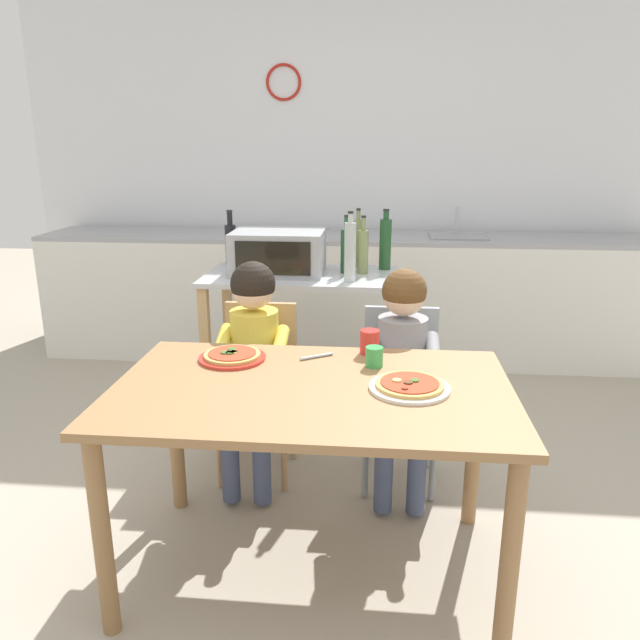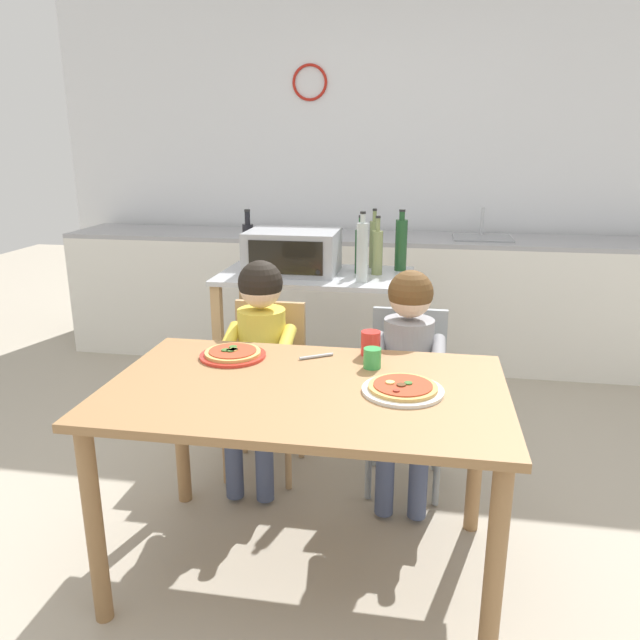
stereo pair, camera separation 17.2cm
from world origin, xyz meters
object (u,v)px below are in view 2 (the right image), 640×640
at_px(bottle_slim_sauce, 360,251).
at_px(drinking_cup_green, 372,358).
at_px(dining_table, 306,412).
at_px(child_in_grey_shirt, 408,357).
at_px(bottle_brown_beer, 374,243).
at_px(pizza_plate_white, 403,389).
at_px(toaster_oven, 293,252).
at_px(bottle_squat_spirits, 377,251).
at_px(dining_chair_right, 407,385).
at_px(bottle_clear_vinegar, 362,252).
at_px(child_in_yellow_shirt, 259,343).
at_px(dining_chair_left, 266,375).
at_px(bottle_tall_green_wine, 248,241).
at_px(bottle_dark_olive_oil, 401,244).
at_px(drinking_cup_red, 371,343).
at_px(pizza_plate_red_rimmed, 233,354).
at_px(serving_spoon, 316,356).
at_px(kitchen_island_cart, 316,325).

height_order(bottle_slim_sauce, drinking_cup_green, bottle_slim_sauce).
xyz_separation_m(dining_table, child_in_grey_shirt, (0.33, 0.59, 0.02)).
distance_m(bottle_brown_beer, pizza_plate_white, 1.54).
bearing_deg(toaster_oven, bottle_squat_spirits, 3.43).
xyz_separation_m(dining_chair_right, pizza_plate_white, (-0.00, -0.72, 0.28)).
height_order(bottle_clear_vinegar, dining_chair_right, bottle_clear_vinegar).
distance_m(dining_table, child_in_yellow_shirt, 0.70).
height_order(bottle_squat_spirits, child_in_yellow_shirt, bottle_squat_spirits).
height_order(bottle_slim_sauce, dining_chair_left, bottle_slim_sauce).
bearing_deg(dining_chair_right, bottle_tall_green_wine, 140.70).
distance_m(bottle_brown_beer, bottle_dark_olive_oil, 0.16).
xyz_separation_m(bottle_slim_sauce, bottle_dark_olive_oil, (0.21, 0.12, 0.02)).
xyz_separation_m(bottle_tall_green_wine, drinking_cup_red, (0.83, -1.15, -0.20)).
xyz_separation_m(bottle_dark_olive_oil, drinking_cup_red, (-0.06, -1.09, -0.22)).
height_order(bottle_clear_vinegar, child_in_yellow_shirt, bottle_clear_vinegar).
relative_size(dining_table, pizza_plate_red_rimmed, 5.34).
bearing_deg(dining_table, drinking_cup_red, 61.63).
distance_m(bottle_slim_sauce, dining_chair_right, 0.85).
relative_size(bottle_squat_spirits, bottle_dark_olive_oil, 0.93).
distance_m(bottle_tall_green_wine, serving_spoon, 1.39).
relative_size(child_in_grey_shirt, drinking_cup_red, 10.53).
bearing_deg(dining_chair_left, dining_chair_right, -1.52).
relative_size(kitchen_island_cart, pizza_plate_white, 3.77).
relative_size(toaster_oven, pizza_plate_white, 1.76).
bearing_deg(child_in_yellow_shirt, drinking_cup_red, -25.94).
relative_size(bottle_dark_olive_oil, drinking_cup_red, 3.49).
height_order(bottle_brown_beer, child_in_yellow_shirt, bottle_brown_beer).
bearing_deg(pizza_plate_white, kitchen_island_cart, 112.43).
height_order(kitchen_island_cart, pizza_plate_red_rimmed, kitchen_island_cart).
bearing_deg(drinking_cup_green, bottle_slim_sauce, 98.67).
bearing_deg(toaster_oven, child_in_yellow_shirt, -91.40).
distance_m(bottle_dark_olive_oil, dining_chair_left, 1.07).
height_order(child_in_grey_shirt, serving_spoon, child_in_grey_shirt).
xyz_separation_m(bottle_dark_olive_oil, dining_chair_right, (0.08, -0.73, -0.54)).
bearing_deg(dining_chair_left, kitchen_island_cart, 74.91).
bearing_deg(toaster_oven, pizza_plate_white, -63.10).
height_order(dining_chair_left, drinking_cup_red, drinking_cup_red).
distance_m(kitchen_island_cart, bottle_brown_beer, 0.57).
xyz_separation_m(bottle_tall_green_wine, pizza_plate_red_rimmed, (0.30, -1.27, -0.23)).
height_order(child_in_yellow_shirt, child_in_grey_shirt, child_in_yellow_shirt).
bearing_deg(drinking_cup_green, bottle_clear_vinegar, 98.62).
xyz_separation_m(bottle_squat_spirits, bottle_dark_olive_oil, (0.12, 0.13, 0.02)).
relative_size(bottle_dark_olive_oil, dining_chair_right, 0.41).
bearing_deg(bottle_slim_sauce, bottle_clear_vinegar, -81.14).
distance_m(child_in_yellow_shirt, drinking_cup_green, 0.69).
bearing_deg(pizza_plate_white, child_in_grey_shirt, 89.99).
height_order(kitchen_island_cart, pizza_plate_white, kitchen_island_cart).
distance_m(bottle_dark_olive_oil, bottle_tall_green_wine, 0.89).
bearing_deg(drinking_cup_green, bottle_dark_olive_oil, 87.94).
distance_m(toaster_oven, bottle_slim_sauce, 0.36).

